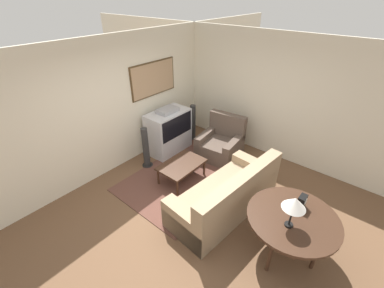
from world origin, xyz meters
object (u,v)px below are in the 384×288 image
console_table (293,220)px  speaker_tower_right (193,123)px  couch (227,196)px  coffee_table (182,165)px  tv (169,131)px  armchair (221,144)px  table_lamp (295,204)px  mantel_clock (302,202)px  speaker_tower_left (146,149)px

console_table → speaker_tower_right: bearing=61.8°
couch → coffee_table: size_ratio=2.32×
speaker_tower_right → console_table: bearing=-118.2°
tv → armchair: tv is taller
coffee_table → speaker_tower_right: (1.44, 0.91, 0.08)m
couch → table_lamp: bearing=79.2°
couch → mantel_clock: bearing=99.6°
couch → speaker_tower_left: 2.07m
coffee_table → mantel_clock: bearing=-90.9°
armchair → coffee_table: bearing=-100.7°
couch → coffee_table: (0.13, 1.16, 0.04)m
tv → speaker_tower_right: bearing=-6.1°
armchair → console_table: size_ratio=0.78×
console_table → speaker_tower_left: 3.23m
console_table → speaker_tower_right: 3.65m
armchair → coffee_table: 1.26m
speaker_tower_left → tv: bearing=6.1°
console_table → speaker_tower_right: speaker_tower_right is taller
coffee_table → console_table: (-0.28, -2.30, 0.31)m
armchair → mantel_clock: bearing=-37.0°
tv → speaker_tower_right: 0.79m
table_lamp → speaker_tower_left: 3.30m
speaker_tower_left → mantel_clock: bearing=-88.4°
mantel_clock → speaker_tower_left: (-0.09, 3.21, -0.39)m
console_table → mantel_clock: mantel_clock is taller
tv → coffee_table: bearing=-123.4°
armchair → speaker_tower_left: armchair is taller
table_lamp → armchair: bearing=52.4°
console_table → coffee_table: bearing=83.1°
armchair → speaker_tower_right: size_ratio=1.04×
couch → speaker_tower_left: speaker_tower_left is taller
coffee_table → table_lamp: 2.46m
console_table → speaker_tower_right: (1.72, 3.21, -0.23)m
couch → speaker_tower_left: size_ratio=2.28×
armchair → table_lamp: bearing=-44.5°
table_lamp → speaker_tower_right: bearing=59.4°
couch → coffee_table: bearing=-91.3°
tv → console_table: 3.43m
tv → mantel_clock: bearing=-101.9°
console_table → speaker_tower_right: size_ratio=1.33×
coffee_table → speaker_tower_left: size_ratio=0.99×
speaker_tower_left → speaker_tower_right: same height
coffee_table → console_table: bearing=-96.9°
armchair → speaker_tower_left: (-1.38, 1.00, 0.14)m
couch → console_table: 1.21m
armchair → console_table: 2.72m
tv → console_table: tv is taller
armchair → table_lamp: (-1.71, -2.22, 0.82)m
table_lamp → speaker_tower_right: 3.79m
armchair → table_lamp: table_lamp is taller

